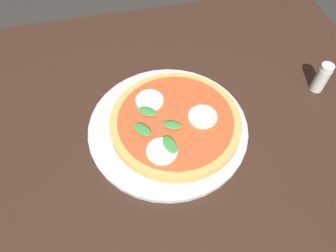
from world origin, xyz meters
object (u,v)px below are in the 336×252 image
Objects in this scene: pizza at (175,122)px; serving_tray at (168,127)px; pepper_shaker at (322,78)px; dining_table at (143,171)px.

serving_tray is at bearing 175.38° from pizza.
pizza is at bearing -174.14° from pepper_shaker.
dining_table is at bearing -169.72° from pepper_shaker.
dining_table is at bearing -147.12° from serving_tray.
pepper_shaker is (0.39, 0.04, 0.03)m from serving_tray.
serving_tray is 0.40m from pepper_shaker.
pizza is at bearing -4.62° from serving_tray.
pizza is 3.73× the size of pepper_shaker.
pepper_shaker is at bearing 5.42° from serving_tray.
pepper_shaker reaches higher than dining_table.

